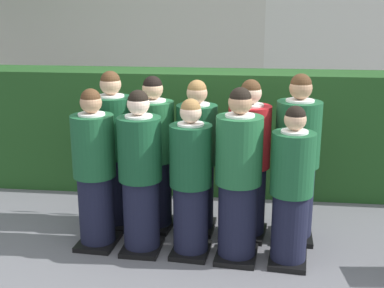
{
  "coord_description": "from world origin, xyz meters",
  "views": [
    {
      "loc": [
        0.56,
        -4.55,
        2.41
      ],
      "look_at": [
        0.0,
        0.28,
        1.05
      ],
      "focal_mm": 47.89,
      "sensor_mm": 36.0,
      "label": 1
    }
  ],
  "objects_px": {
    "student_front_row_3": "(238,180)",
    "student_in_red_blazer": "(249,164)",
    "student_rear_row_0": "(113,154)",
    "student_rear_row_4": "(296,163)",
    "student_front_row_0": "(95,173)",
    "student_front_row_2": "(191,183)",
    "student_front_row_4": "(291,191)",
    "student_front_row_1": "(140,177)",
    "student_rear_row_2": "(197,161)",
    "student_rear_row_1": "(154,157)"
  },
  "relations": [
    {
      "from": "student_front_row_0",
      "to": "student_front_row_2",
      "type": "relative_size",
      "value": 1.04
    },
    {
      "from": "student_rear_row_2",
      "to": "student_in_red_blazer",
      "type": "xyz_separation_m",
      "value": [
        0.55,
        -0.08,
        0.01
      ]
    },
    {
      "from": "student_front_row_4",
      "to": "student_rear_row_4",
      "type": "distance_m",
      "value": 0.57
    },
    {
      "from": "student_front_row_3",
      "to": "student_in_red_blazer",
      "type": "height_order",
      "value": "student_front_row_3"
    },
    {
      "from": "student_front_row_1",
      "to": "student_front_row_2",
      "type": "xyz_separation_m",
      "value": [
        0.49,
        -0.02,
        -0.03
      ]
    },
    {
      "from": "student_front_row_0",
      "to": "student_rear_row_1",
      "type": "height_order",
      "value": "student_rear_row_1"
    },
    {
      "from": "student_rear_row_2",
      "to": "student_rear_row_4",
      "type": "bearing_deg",
      "value": -4.89
    },
    {
      "from": "student_front_row_2",
      "to": "student_rear_row_4",
      "type": "distance_m",
      "value": 1.13
    },
    {
      "from": "student_front_row_1",
      "to": "student_front_row_4",
      "type": "height_order",
      "value": "student_front_row_1"
    },
    {
      "from": "student_front_row_4",
      "to": "student_rear_row_1",
      "type": "xyz_separation_m",
      "value": [
        -1.41,
        0.66,
        0.07
      ]
    },
    {
      "from": "student_in_red_blazer",
      "to": "student_rear_row_1",
      "type": "bearing_deg",
      "value": 174.36
    },
    {
      "from": "student_front_row_3",
      "to": "student_front_row_4",
      "type": "distance_m",
      "value": 0.5
    },
    {
      "from": "student_rear_row_4",
      "to": "student_rear_row_2",
      "type": "bearing_deg",
      "value": 175.11
    },
    {
      "from": "student_front_row_0",
      "to": "student_front_row_2",
      "type": "xyz_separation_m",
      "value": [
        0.97,
        -0.08,
        -0.03
      ]
    },
    {
      "from": "student_front_row_3",
      "to": "student_rear_row_2",
      "type": "xyz_separation_m",
      "value": [
        -0.45,
        0.6,
        -0.02
      ]
    },
    {
      "from": "student_rear_row_1",
      "to": "student_rear_row_2",
      "type": "relative_size",
      "value": 1.02
    },
    {
      "from": "student_front_row_2",
      "to": "student_front_row_0",
      "type": "bearing_deg",
      "value": 175.29
    },
    {
      "from": "student_front_row_2",
      "to": "student_front_row_4",
      "type": "height_order",
      "value": "student_front_row_2"
    },
    {
      "from": "student_front_row_2",
      "to": "student_front_row_4",
      "type": "relative_size",
      "value": 1.02
    },
    {
      "from": "student_front_row_4",
      "to": "student_in_red_blazer",
      "type": "distance_m",
      "value": 0.69
    },
    {
      "from": "student_front_row_0",
      "to": "student_in_red_blazer",
      "type": "bearing_deg",
      "value": 14.76
    },
    {
      "from": "student_front_row_2",
      "to": "student_rear_row_4",
      "type": "bearing_deg",
      "value": 24.72
    },
    {
      "from": "student_in_red_blazer",
      "to": "student_front_row_4",
      "type": "bearing_deg",
      "value": -54.71
    },
    {
      "from": "student_front_row_3",
      "to": "student_rear_row_0",
      "type": "height_order",
      "value": "student_rear_row_0"
    },
    {
      "from": "student_rear_row_1",
      "to": "student_rear_row_2",
      "type": "xyz_separation_m",
      "value": [
        0.46,
        -0.02,
        -0.02
      ]
    },
    {
      "from": "student_front_row_2",
      "to": "student_front_row_3",
      "type": "distance_m",
      "value": 0.46
    },
    {
      "from": "student_front_row_3",
      "to": "student_rear_row_4",
      "type": "distance_m",
      "value": 0.77
    },
    {
      "from": "student_front_row_3",
      "to": "student_rear_row_4",
      "type": "bearing_deg",
      "value": 41.58
    },
    {
      "from": "student_front_row_0",
      "to": "student_front_row_3",
      "type": "xyz_separation_m",
      "value": [
        1.42,
        -0.12,
        0.03
      ]
    },
    {
      "from": "student_front_row_0",
      "to": "student_rear_row_0",
      "type": "bearing_deg",
      "value": 83.83
    },
    {
      "from": "student_rear_row_0",
      "to": "student_rear_row_4",
      "type": "distance_m",
      "value": 1.94
    },
    {
      "from": "student_front_row_2",
      "to": "student_front_row_3",
      "type": "bearing_deg",
      "value": -4.72
    },
    {
      "from": "student_in_red_blazer",
      "to": "student_rear_row_4",
      "type": "xyz_separation_m",
      "value": [
        0.48,
        -0.0,
        0.03
      ]
    },
    {
      "from": "student_rear_row_1",
      "to": "student_rear_row_2",
      "type": "bearing_deg",
      "value": -1.99
    },
    {
      "from": "student_front_row_2",
      "to": "student_rear_row_4",
      "type": "height_order",
      "value": "student_rear_row_4"
    },
    {
      "from": "student_front_row_4",
      "to": "student_rear_row_4",
      "type": "relative_size",
      "value": 0.88
    },
    {
      "from": "student_front_row_4",
      "to": "student_rear_row_2",
      "type": "bearing_deg",
      "value": 145.64
    },
    {
      "from": "student_rear_row_0",
      "to": "student_front_row_3",
      "type": "bearing_deg",
      "value": -24.75
    },
    {
      "from": "student_front_row_1",
      "to": "student_rear_row_2",
      "type": "xyz_separation_m",
      "value": [
        0.49,
        0.54,
        0.01
      ]
    },
    {
      "from": "student_front_row_1",
      "to": "student_rear_row_2",
      "type": "relative_size",
      "value": 0.99
    },
    {
      "from": "student_rear_row_2",
      "to": "student_rear_row_1",
      "type": "bearing_deg",
      "value": 178.01
    },
    {
      "from": "student_front_row_4",
      "to": "student_rear_row_0",
      "type": "distance_m",
      "value": 1.97
    },
    {
      "from": "student_front_row_1",
      "to": "student_in_red_blazer",
      "type": "xyz_separation_m",
      "value": [
        1.04,
        0.46,
        0.02
      ]
    },
    {
      "from": "student_rear_row_0",
      "to": "student_rear_row_1",
      "type": "distance_m",
      "value": 0.45
    },
    {
      "from": "student_front_row_2",
      "to": "student_rear_row_0",
      "type": "distance_m",
      "value": 1.09
    },
    {
      "from": "student_front_row_1",
      "to": "student_in_red_blazer",
      "type": "relative_size",
      "value": 0.97
    },
    {
      "from": "student_front_row_0",
      "to": "student_rear_row_4",
      "type": "xyz_separation_m",
      "value": [
        1.99,
        0.39,
        0.06
      ]
    },
    {
      "from": "student_front_row_2",
      "to": "student_rear_row_1",
      "type": "xyz_separation_m",
      "value": [
        -0.46,
        0.58,
        0.06
      ]
    },
    {
      "from": "student_front_row_0",
      "to": "student_rear_row_1",
      "type": "xyz_separation_m",
      "value": [
        0.5,
        0.5,
        0.03
      ]
    },
    {
      "from": "student_front_row_0",
      "to": "student_rear_row_2",
      "type": "xyz_separation_m",
      "value": [
        0.97,
        0.48,
        0.01
      ]
    }
  ]
}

